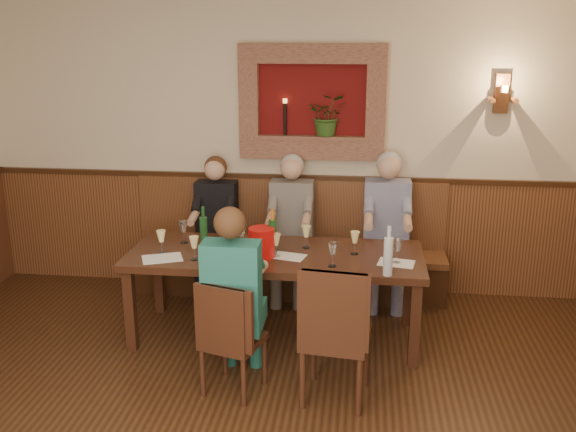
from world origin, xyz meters
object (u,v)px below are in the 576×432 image
at_px(water_bottle, 388,255).
at_px(chair_near_left, 232,359).
at_px(chair_near_right, 335,360).
at_px(person_chair_front, 235,312).
at_px(person_bench_right, 386,242).
at_px(bench, 288,261).
at_px(wine_bottle_green_a, 273,236).
at_px(person_bench_mid, 291,241).
at_px(spittoon_bucket, 262,243).
at_px(dining_table, 275,261).
at_px(person_bench_left, 216,240).
at_px(wine_bottle_green_b, 204,232).

bearing_deg(water_bottle, chair_near_left, -155.78).
distance_m(chair_near_right, person_chair_front, 0.78).
bearing_deg(chair_near_right, person_bench_right, 84.06).
distance_m(bench, wine_bottle_green_a, 1.14).
distance_m(person_bench_mid, wine_bottle_green_a, 0.94).
height_order(person_bench_mid, person_bench_right, person_bench_right).
distance_m(spittoon_bucket, water_bottle, 1.03).
relative_size(dining_table, person_bench_right, 1.68).
bearing_deg(person_bench_mid, spittoon_bucket, -97.60).
bearing_deg(wine_bottle_green_a, person_bench_mid, 86.78).
bearing_deg(bench, wine_bottle_green_a, -90.87).
distance_m(person_bench_left, person_bench_right, 1.62).
relative_size(dining_table, bench, 0.80).
bearing_deg(wine_bottle_green_b, bench, 56.52).
bearing_deg(person_bench_mid, chair_near_right, -73.78).
height_order(bench, person_bench_right, person_bench_right).
xyz_separation_m(dining_table, wine_bottle_green_b, (-0.60, 0.04, 0.22)).
bearing_deg(bench, chair_near_right, -73.66).
height_order(dining_table, person_chair_front, person_chair_front).
bearing_deg(person_bench_left, wine_bottle_green_a, -52.28).
xyz_separation_m(chair_near_right, person_bench_right, (0.39, 1.73, 0.30)).
bearing_deg(person_bench_left, bench, 8.47).
bearing_deg(person_bench_right, person_bench_left, 179.91).
height_order(dining_table, bench, bench).
xyz_separation_m(chair_near_right, person_bench_mid, (-0.50, 1.73, 0.28)).
height_order(person_bench_left, person_bench_right, person_bench_right).
bearing_deg(wine_bottle_green_a, spittoon_bucket, -136.33).
bearing_deg(person_bench_left, person_bench_right, -0.09).
xyz_separation_m(person_bench_left, person_chair_front, (0.51, -1.62, 0.01)).
distance_m(person_bench_right, spittoon_bucket, 1.42).
bearing_deg(wine_bottle_green_a, person_bench_left, 127.72).
xyz_separation_m(person_bench_right, spittoon_bucket, (-1.02, -0.95, 0.28)).
relative_size(dining_table, chair_near_right, 2.35).
xyz_separation_m(person_chair_front, water_bottle, (1.08, 0.38, 0.34)).
bearing_deg(dining_table, person_bench_left, 129.59).
xyz_separation_m(chair_near_right, water_bottle, (0.36, 0.50, 0.61)).
bearing_deg(wine_bottle_green_b, chair_near_left, -65.83).
height_order(chair_near_left, person_bench_left, person_bench_left).
relative_size(person_bench_left, person_bench_right, 0.95).
bearing_deg(bench, person_bench_mid, -71.82).
bearing_deg(wine_bottle_green_b, spittoon_bucket, -16.36).
bearing_deg(chair_near_right, chair_near_left, -174.33).
bearing_deg(person_chair_front, chair_near_left, -92.94).
height_order(person_bench_right, person_chair_front, person_bench_right).
distance_m(chair_near_left, spittoon_bucket, 0.99).
height_order(dining_table, chair_near_left, chair_near_left).
xyz_separation_m(chair_near_left, person_chair_front, (0.01, 0.10, 0.31)).
distance_m(chair_near_left, wine_bottle_green_a, 1.08).
distance_m(bench, spittoon_bucket, 1.19).
bearing_deg(person_bench_left, chair_near_left, -73.62).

